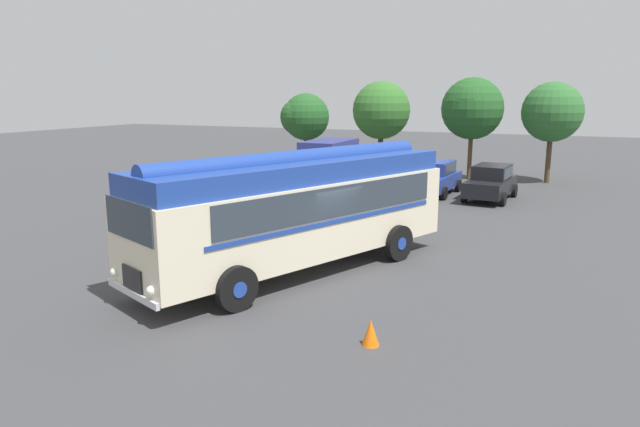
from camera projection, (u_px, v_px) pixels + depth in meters
The scene contains 11 objects.
ground_plane at pixel (317, 270), 16.53m from camera, with size 120.00×120.00×0.00m, color #3D3D3F.
vintage_bus at pixel (298, 207), 16.05m from camera, with size 6.13×10.26×3.49m.
car_near_left at pixel (382, 173), 30.41m from camera, with size 2.02×4.23×1.66m.
car_mid_left at pixel (435, 178), 28.71m from camera, with size 2.19×4.31×1.66m.
car_mid_right at pixel (491, 182), 27.22m from camera, with size 2.25×4.34×1.66m.
box_van at pixel (324, 163), 30.55m from camera, with size 2.34×5.77×2.50m.
tree_far_left at pixel (304, 117), 38.47m from camera, with size 3.23×3.16×5.01m.
tree_left_of_centre at pixel (380, 111), 35.71m from camera, with size 3.60×3.60×5.76m.
tree_centre at pixel (472, 108), 32.90m from camera, with size 3.57×3.57×5.92m.
tree_right_of_centre at pixel (552, 113), 31.67m from camera, with size 3.33×3.33×5.65m.
traffic_cone at pixel (371, 332), 11.55m from camera, with size 0.36×0.36×0.55m, color orange.
Camera 1 is at (6.51, -14.43, 5.04)m, focal length 32.00 mm.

